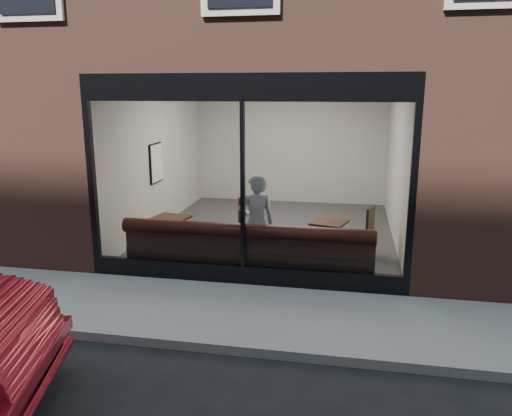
% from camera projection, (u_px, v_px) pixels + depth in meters
% --- Properties ---
extents(ground, '(120.00, 120.00, 0.00)m').
position_uv_depth(ground, '(207.00, 349.00, 5.86)').
color(ground, black).
rests_on(ground, ground).
extents(sidewalk_near, '(40.00, 2.00, 0.01)m').
position_uv_depth(sidewalk_near, '(227.00, 312.00, 6.82)').
color(sidewalk_near, gray).
rests_on(sidewalk_near, ground).
extents(kerb_near, '(40.00, 0.10, 0.12)m').
position_uv_depth(kerb_near, '(205.00, 346.00, 5.80)').
color(kerb_near, gray).
rests_on(kerb_near, ground).
extents(host_building_pier_left, '(2.50, 12.00, 3.20)m').
position_uv_depth(host_building_pier_left, '(156.00, 140.00, 13.82)').
color(host_building_pier_left, brown).
rests_on(host_building_pier_left, ground).
extents(host_building_pier_right, '(2.50, 12.00, 3.20)m').
position_uv_depth(host_building_pier_right, '(440.00, 146.00, 12.45)').
color(host_building_pier_right, brown).
rests_on(host_building_pier_right, ground).
extents(host_building_backfill, '(5.00, 6.00, 3.20)m').
position_uv_depth(host_building_backfill, '(302.00, 133.00, 16.00)').
color(host_building_backfill, brown).
rests_on(host_building_backfill, ground).
extents(cafe_floor, '(6.00, 6.00, 0.00)m').
position_uv_depth(cafe_floor, '(273.00, 231.00, 10.63)').
color(cafe_floor, '#2D2D30').
rests_on(cafe_floor, ground).
extents(cafe_ceiling, '(6.00, 6.00, 0.00)m').
position_uv_depth(cafe_ceiling, '(274.00, 78.00, 9.90)').
color(cafe_ceiling, white).
rests_on(cafe_ceiling, host_building_upper).
extents(cafe_wall_back, '(5.00, 0.00, 5.00)m').
position_uv_depth(cafe_wall_back, '(291.00, 143.00, 13.13)').
color(cafe_wall_back, beige).
rests_on(cafe_wall_back, ground).
extents(cafe_wall_left, '(0.00, 6.00, 6.00)m').
position_uv_depth(cafe_wall_left, '(159.00, 155.00, 10.72)').
color(cafe_wall_left, beige).
rests_on(cafe_wall_left, ground).
extents(cafe_wall_right, '(0.00, 6.00, 6.00)m').
position_uv_depth(cafe_wall_right, '(398.00, 161.00, 9.81)').
color(cafe_wall_right, beige).
rests_on(cafe_wall_right, ground).
extents(storefront_kick, '(5.00, 0.10, 0.30)m').
position_uv_depth(storefront_kick, '(243.00, 275.00, 7.79)').
color(storefront_kick, black).
rests_on(storefront_kick, ground).
extents(storefront_header, '(5.00, 0.10, 0.40)m').
position_uv_depth(storefront_header, '(242.00, 87.00, 7.12)').
color(storefront_header, black).
rests_on(storefront_header, host_building_upper).
extents(storefront_mullion, '(0.06, 0.10, 2.50)m').
position_uv_depth(storefront_mullion, '(243.00, 187.00, 7.46)').
color(storefront_mullion, black).
rests_on(storefront_mullion, storefront_kick).
extents(storefront_glass, '(4.80, 0.00, 4.80)m').
position_uv_depth(storefront_glass, '(242.00, 187.00, 7.43)').
color(storefront_glass, white).
rests_on(storefront_glass, storefront_kick).
extents(banquette, '(4.00, 0.55, 0.45)m').
position_uv_depth(banquette, '(248.00, 262.00, 8.15)').
color(banquette, '#331712').
rests_on(banquette, cafe_floor).
extents(person, '(0.70, 0.59, 1.64)m').
position_uv_depth(person, '(256.00, 223.00, 8.21)').
color(person, '#A8C8DE').
rests_on(person, cafe_floor).
extents(cafe_table_left, '(0.71, 0.71, 0.04)m').
position_uv_depth(cafe_table_left, '(169.00, 218.00, 8.84)').
color(cafe_table_left, black).
rests_on(cafe_table_left, cafe_floor).
extents(cafe_table_right, '(0.68, 0.68, 0.04)m').
position_uv_depth(cafe_table_right, '(329.00, 223.00, 8.56)').
color(cafe_table_right, black).
rests_on(cafe_table_right, cafe_floor).
extents(cafe_chair_left, '(0.56, 0.56, 0.04)m').
position_uv_depth(cafe_chair_left, '(230.00, 231.00, 9.88)').
color(cafe_chair_left, black).
rests_on(cafe_chair_left, cafe_floor).
extents(cafe_chair_right, '(0.56, 0.56, 0.04)m').
position_uv_depth(cafe_chair_right, '(359.00, 244.00, 9.04)').
color(cafe_chair_right, black).
rests_on(cafe_chair_right, cafe_floor).
extents(wall_poster, '(0.02, 0.58, 0.77)m').
position_uv_depth(wall_poster, '(157.00, 163.00, 10.51)').
color(wall_poster, white).
rests_on(wall_poster, cafe_wall_left).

